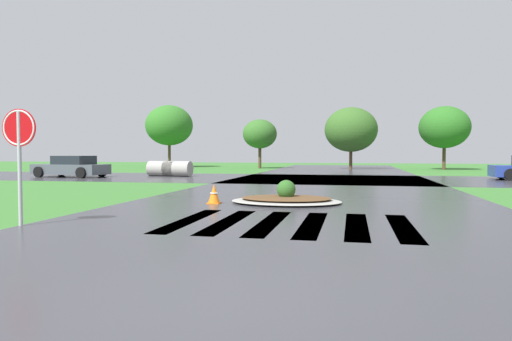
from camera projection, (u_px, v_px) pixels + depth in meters
ground_plane at (208, 324)px, 4.08m from camera, size 120.00×120.00×0.10m
asphalt_roadway at (310, 201)px, 13.85m from camera, size 10.74×80.00×0.01m
asphalt_cross_road at (329, 179)px, 25.32m from camera, size 90.00×9.66×0.01m
crosswalk_stripes at (291, 223)px, 9.53m from camera, size 4.95×3.60×0.01m
stop_sign at (19, 139)px, 9.16m from camera, size 0.76×0.08×2.37m
median_island at (286, 199)px, 13.37m from camera, size 3.25×2.38×0.68m
car_dark_suv at (71, 167)px, 27.43m from camera, size 4.69×2.49×1.29m
drainage_pipe_stack at (170, 169)px, 28.37m from camera, size 2.88×1.19×0.95m
traffic_cone at (214, 194)px, 13.20m from camera, size 0.36×0.36×0.56m
background_treeline at (367, 126)px, 40.32m from camera, size 47.63×6.42×6.19m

